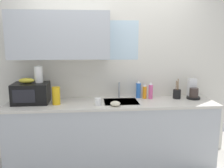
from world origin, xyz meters
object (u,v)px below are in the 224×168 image
Objects in this scene: small_bowl at (115,104)px; banana_bunch at (26,81)px; utensil_crock at (177,94)px; dish_soap_bottle_blue at (138,90)px; dish_soap_bottle_pink at (151,91)px; cereal_canister at (56,96)px; coffee_maker at (193,91)px; dish_soap_bottle_orange at (145,92)px; microwave at (31,93)px; mug_white at (98,102)px; paper_towel_roll at (39,74)px.

banana_bunch is at bearing 167.74° from small_bowl.
small_bowl is (-0.92, -0.32, -0.04)m from utensil_crock.
dish_soap_bottle_blue is 1.06× the size of dish_soap_bottle_pink.
utensil_crock is at bearing 5.77° from cereal_canister.
dish_soap_bottle_pink is at bearing -25.17° from dish_soap_bottle_blue.
coffee_maker is 1.17× the size of dish_soap_bottle_pink.
banana_bunch is 0.84× the size of dish_soap_bottle_pink.
dish_soap_bottle_pink is (0.08, -0.03, 0.01)m from dish_soap_bottle_orange.
banana_bunch is at bearing 178.20° from microwave.
dish_soap_bottle_blue is 0.87× the size of utensil_crock.
mug_white is at bearing -9.46° from cereal_canister.
paper_towel_roll is at bearing -178.47° from dish_soap_bottle_pink.
dish_soap_bottle_blue is at bearing 47.68° from small_bowl.
mug_white is at bearing 164.74° from small_bowl.
microwave is at bearing 167.28° from small_bowl.
coffee_maker is 1.21× the size of cereal_canister.
banana_bunch is 0.94× the size of dish_soap_bottle_orange.
coffee_maker reaches higher than dish_soap_bottle_blue.
small_bowl is at bearing -12.26° from banana_bunch.
dish_soap_bottle_blue reaches higher than cereal_canister.
paper_towel_roll is at bearing -177.36° from dish_soap_bottle_orange.
paper_towel_roll is 0.92× the size of dish_soap_bottle_pink.
paper_towel_roll is (0.15, 0.05, 0.08)m from banana_bunch.
dish_soap_bottle_blue reaches higher than dish_soap_bottle_orange.
utensil_crock is (0.54, -0.10, -0.05)m from dish_soap_bottle_blue.
dish_soap_bottle_blue reaches higher than dish_soap_bottle_pink.
utensil_crock reaches higher than mug_white.
dish_soap_bottle_orange is (-0.69, 0.06, -0.01)m from coffee_maker.
paper_towel_roll is 1.57m from dish_soap_bottle_pink.
dish_soap_bottle_blue is 1.17m from cereal_canister.
microwave is 1.49m from dish_soap_bottle_blue.
mug_white is (0.93, -0.19, -0.26)m from banana_bunch.
dish_soap_bottle_blue is 1.19× the size of dish_soap_bottle_orange.
dish_soap_bottle_blue is 1.94× the size of small_bowl.
cereal_canister is (0.39, -0.10, -0.19)m from banana_bunch.
dish_soap_bottle_blue is 0.70m from mug_white.
mug_white is at bearing -169.73° from coffee_maker.
dish_soap_bottle_orange is at bearing 4.35° from microwave.
utensil_crock is at bearing -3.24° from dish_soap_bottle_pink.
banana_bunch is 0.79× the size of dish_soap_bottle_blue.
coffee_maker is 2.15× the size of small_bowl.
paper_towel_roll reaches higher than mug_white.
dish_soap_bottle_orange is at bearing 174.12° from utensil_crock.
coffee_maker is (2.25, 0.06, -0.03)m from microwave.
microwave reaches higher than small_bowl.
dish_soap_bottle_orange is at bearing 38.60° from small_bowl.
dish_soap_bottle_orange is 0.59m from small_bowl.
banana_bunch reaches higher than mug_white.
paper_towel_roll is at bearing 163.30° from small_bowl.
coffee_maker reaches higher than dish_soap_bottle_orange.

